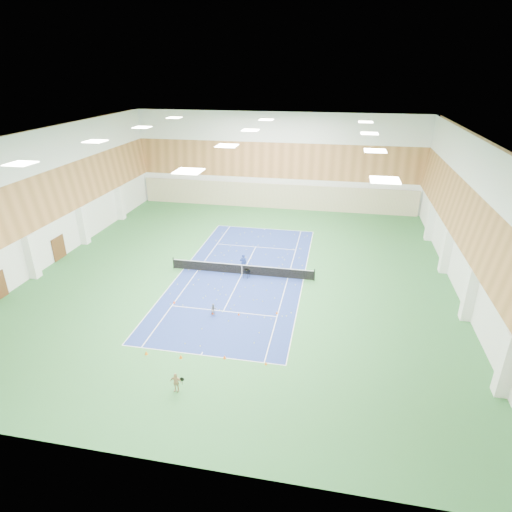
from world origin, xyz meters
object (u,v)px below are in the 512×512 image
(ball_cart, at_px, (247,274))
(child_court, at_px, (214,310))
(tennis_net, at_px, (242,269))
(coach, at_px, (243,263))
(child_apron, at_px, (176,382))

(ball_cart, bearing_deg, child_court, -84.37)
(tennis_net, relative_size, child_court, 12.71)
(tennis_net, relative_size, ball_cart, 15.78)
(tennis_net, xyz_separation_m, coach, (-0.03, 0.66, 0.29))
(child_court, relative_size, ball_cart, 1.24)
(child_court, bearing_deg, tennis_net, 53.28)
(coach, distance_m, child_apron, 15.98)
(tennis_net, xyz_separation_m, child_apron, (-0.37, -15.31, 0.06))
(ball_cart, bearing_deg, coach, 129.68)
(tennis_net, relative_size, child_apron, 10.48)
(child_court, bearing_deg, coach, 53.82)
(child_apron, bearing_deg, tennis_net, 88.81)
(child_apron, relative_size, ball_cart, 1.50)
(coach, height_order, child_apron, coach)
(tennis_net, distance_m, ball_cart, 0.83)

